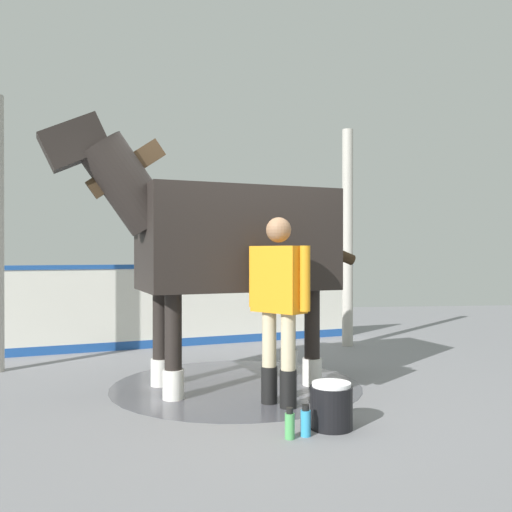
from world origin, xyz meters
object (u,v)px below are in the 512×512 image
handler (279,297)px  wash_bucket (331,406)px  horse (225,240)px  bottle_shampoo (306,422)px  bottle_spray (290,425)px

handler → wash_bucket: 1.10m
horse → handler: size_ratio=1.93×
bottle_shampoo → wash_bucket: bearing=32.9°
bottle_spray → bottle_shampoo: bearing=18.5°
handler → bottle_spray: handler is taller
handler → horse: bearing=78.3°
horse → wash_bucket: horse is taller
wash_bucket → bottle_shampoo: size_ratio=1.53×
wash_bucket → bottle_shampoo: (-0.24, -0.15, -0.07)m
wash_bucket → bottle_spray: (-0.37, -0.20, -0.07)m
wash_bucket → bottle_spray: wash_bucket is taller
horse → bottle_shampoo: (0.50, -1.60, -1.40)m
handler → wash_bucket: size_ratio=4.70×
horse → bottle_spray: bearing=87.7°
horse → wash_bucket: size_ratio=9.09×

